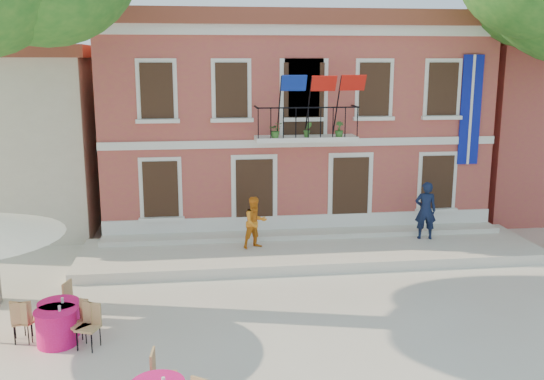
% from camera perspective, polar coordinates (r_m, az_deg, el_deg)
% --- Properties ---
extents(ground, '(90.00, 90.00, 0.00)m').
position_cam_1_polar(ground, '(14.52, -0.86, -11.93)').
color(ground, beige).
rests_on(ground, ground).
extents(main_building, '(13.50, 9.59, 7.50)m').
position_cam_1_polar(main_building, '(23.52, 1.24, 6.90)').
color(main_building, '#AE3F43').
rests_on(main_building, ground).
extents(terrace, '(14.00, 3.40, 0.30)m').
position_cam_1_polar(terrace, '(18.82, 3.71, -5.75)').
color(terrace, silver).
rests_on(terrace, ground).
extents(pedestrian_navy, '(0.76, 0.57, 1.86)m').
position_cam_1_polar(pedestrian_navy, '(19.92, 14.25, -1.87)').
color(pedestrian_navy, '#0F1935').
rests_on(pedestrian_navy, terrace).
extents(pedestrian_orange, '(0.95, 0.86, 1.59)m').
position_cam_1_polar(pedestrian_orange, '(18.40, -1.59, -3.08)').
color(pedestrian_orange, orange).
rests_on(pedestrian_orange, terrace).
extents(cafe_table_0, '(1.94, 1.11, 0.95)m').
position_cam_1_polar(cafe_table_0, '(13.89, -19.63, -11.94)').
color(cafe_table_0, '#E61583').
rests_on(cafe_table_0, ground).
extents(cafe_table_3, '(1.79, 1.82, 0.95)m').
position_cam_1_polar(cafe_table_3, '(14.29, -19.37, -11.19)').
color(cafe_table_3, '#E61583').
rests_on(cafe_table_3, ground).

